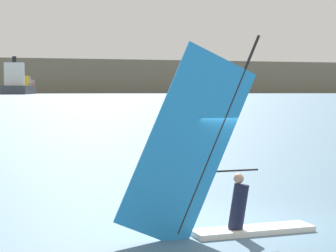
{
  "coord_description": "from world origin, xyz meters",
  "views": [
    {
      "loc": [
        -4.09,
        -13.24,
        3.06
      ],
      "look_at": [
        -0.96,
        4.42,
        2.02
      ],
      "focal_mm": 64.34,
      "sensor_mm": 36.0,
      "label": 1
    }
  ],
  "objects": [
    {
      "name": "distant_headland",
      "position": [
        153.63,
        1044.04,
        24.55
      ],
      "size": [
        689.76,
        426.41,
        49.11
      ],
      "primitive_type": "cube",
      "rotation": [
        0.0,
        0.0,
        0.11
      ],
      "color": "#756B56",
      "rests_on": "ground_plane"
    },
    {
      "name": "ground_plane",
      "position": [
        0.0,
        0.0,
        0.0
      ],
      "size": [
        4000.0,
        4000.0,
        0.0
      ],
      "primitive_type": "plane",
      "color": "#476B84"
    },
    {
      "name": "cargo_ship",
      "position": [
        -46.64,
        632.81,
        7.86
      ],
      "size": [
        26.41,
        155.53,
        36.26
      ],
      "rotation": [
        0.0,
        0.0,
        1.55
      ],
      "color": "#3F444C",
      "rests_on": "ground_plane"
    },
    {
      "name": "windsurfer",
      "position": [
        -0.86,
        -1.07,
        1.13
      ],
      "size": [
        4.45,
        1.08,
        4.47
      ],
      "rotation": [
        0.0,
        0.0,
        0.16
      ],
      "color": "white",
      "rests_on": "ground_plane"
    },
    {
      "name": "small_sailboat",
      "position": [
        69.61,
        248.57,
        0.92
      ],
      "size": [
        5.44,
        8.81,
        11.54
      ],
      "rotation": [
        0.0,
        0.0,
        5.07
      ],
      "color": "white",
      "rests_on": "ground_plane"
    }
  ]
}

